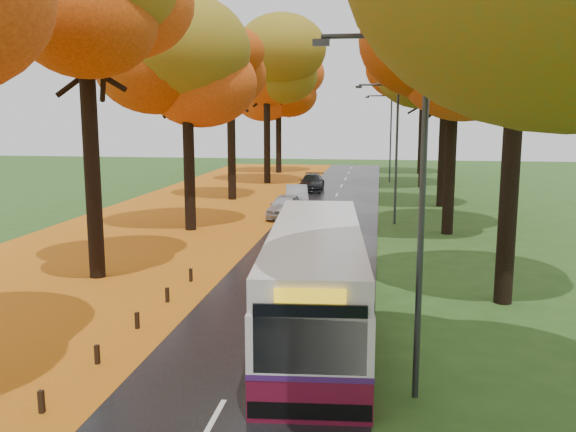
% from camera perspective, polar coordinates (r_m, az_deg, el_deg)
% --- Properties ---
extents(road, '(6.50, 90.00, 0.04)m').
position_cam_1_polar(road, '(30.99, 2.33, -2.14)').
color(road, black).
rests_on(road, ground).
extents(centre_line, '(0.12, 90.00, 0.01)m').
position_cam_1_polar(centre_line, '(30.98, 2.33, -2.10)').
color(centre_line, silver).
rests_on(centre_line, road).
extents(leaf_verge, '(12.00, 90.00, 0.02)m').
position_cam_1_polar(leaf_verge, '(33.17, -13.32, -1.63)').
color(leaf_verge, '#97500D').
rests_on(leaf_verge, ground).
extents(leaf_drift, '(0.90, 90.00, 0.01)m').
position_cam_1_polar(leaf_drift, '(31.45, -3.20, -1.93)').
color(leaf_drift, orange).
rests_on(leaf_drift, road).
extents(trees_left, '(9.20, 74.00, 13.88)m').
position_cam_1_polar(trees_left, '(34.04, -9.68, 14.88)').
color(trees_left, black).
rests_on(trees_left, ground).
extents(trees_right, '(9.30, 74.20, 13.96)m').
position_cam_1_polar(trees_right, '(32.49, 16.02, 15.19)').
color(trees_right, black).
rests_on(trees_right, ground).
extents(streetlamp_near, '(2.45, 0.18, 8.00)m').
position_cam_1_polar(streetlamp_near, '(13.28, 11.39, 2.48)').
color(streetlamp_near, '#333538').
rests_on(streetlamp_near, ground).
extents(streetlamp_mid, '(2.45, 0.18, 8.00)m').
position_cam_1_polar(streetlamp_mid, '(35.21, 9.73, 6.84)').
color(streetlamp_mid, '#333538').
rests_on(streetlamp_mid, ground).
extents(streetlamp_far, '(2.45, 0.18, 8.00)m').
position_cam_1_polar(streetlamp_far, '(57.19, 9.34, 7.85)').
color(streetlamp_far, '#333538').
rests_on(streetlamp_far, ground).
extents(bus, '(3.56, 11.61, 3.01)m').
position_cam_1_polar(bus, '(17.85, 2.61, -5.68)').
color(bus, '#5B0E23').
rests_on(bus, road).
extents(car_white, '(2.01, 4.28, 1.42)m').
position_cam_1_polar(car_white, '(37.06, -0.25, 0.94)').
color(car_white, '#B8B8BC').
rests_on(car_white, road).
extents(car_silver, '(2.16, 4.40, 1.39)m').
position_cam_1_polar(car_silver, '(41.90, 0.81, 1.93)').
color(car_silver, gray).
rests_on(car_silver, road).
extents(car_dark, '(1.89, 4.59, 1.33)m').
position_cam_1_polar(car_dark, '(50.18, 2.24, 3.15)').
color(car_dark, black).
rests_on(car_dark, road).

